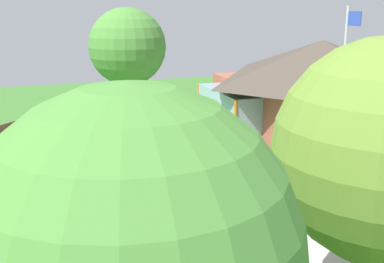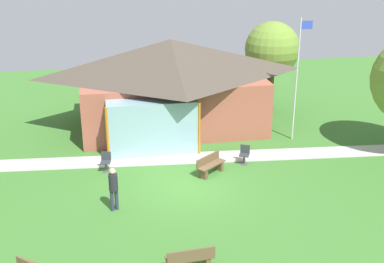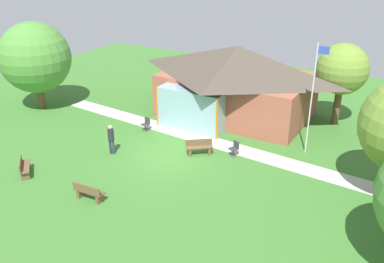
% 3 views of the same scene
% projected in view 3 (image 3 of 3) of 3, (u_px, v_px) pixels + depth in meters
% --- Properties ---
extents(ground_plane, '(44.00, 44.00, 0.00)m').
position_uv_depth(ground_plane, '(172.00, 156.00, 23.00)').
color(ground_plane, '#3D752D').
extents(pavilion, '(10.52, 8.01, 4.78)m').
position_uv_depth(pavilion, '(235.00, 80.00, 27.66)').
color(pavilion, '#A35642').
rests_on(pavilion, ground_plane).
extents(footpath, '(21.67, 3.04, 0.03)m').
position_uv_depth(footpath, '(197.00, 138.00, 25.22)').
color(footpath, '#BCB7B2').
rests_on(footpath, ground_plane).
extents(flagpole, '(0.64, 0.08, 6.19)m').
position_uv_depth(flagpole, '(313.00, 95.00, 22.11)').
color(flagpole, silver).
rests_on(flagpole, ground_plane).
extents(bench_rear_near_path, '(1.45, 1.28, 0.84)m').
position_uv_depth(bench_rear_near_path, '(199.00, 148.00, 23.08)').
color(bench_rear_near_path, brown).
rests_on(bench_rear_near_path, ground_plane).
extents(bench_front_center, '(1.53, 0.54, 0.84)m').
position_uv_depth(bench_front_center, '(89.00, 192.00, 18.84)').
color(bench_front_center, brown).
rests_on(bench_front_center, ground_plane).
extents(bench_front_left, '(1.42, 1.32, 0.84)m').
position_uv_depth(bench_front_left, '(24.00, 167.00, 20.98)').
color(bench_front_left, brown).
rests_on(bench_front_left, ground_plane).
extents(patio_chair_lawn_spare, '(0.59, 0.59, 0.86)m').
position_uv_depth(patio_chair_lawn_spare, '(234.00, 149.00, 22.89)').
color(patio_chair_lawn_spare, '#33383D').
rests_on(patio_chair_lawn_spare, ground_plane).
extents(patio_chair_west, '(0.51, 0.51, 0.86)m').
position_uv_depth(patio_chair_west, '(146.00, 125.00, 26.05)').
color(patio_chair_west, '#33383D').
rests_on(patio_chair_west, ground_plane).
extents(visitor_strolling_lawn, '(0.34, 0.34, 1.74)m').
position_uv_depth(visitor_strolling_lawn, '(111.00, 137.00, 22.87)').
color(visitor_strolling_lawn, '#2D3347').
rests_on(visitor_strolling_lawn, ground_plane).
extents(tree_west_hedge, '(4.89, 4.89, 6.11)m').
position_uv_depth(tree_west_hedge, '(35.00, 58.00, 28.56)').
color(tree_west_hedge, brown).
rests_on(tree_west_hedge, ground_plane).
extents(tree_behind_pavilion_right, '(3.22, 3.22, 5.29)m').
position_uv_depth(tree_behind_pavilion_right, '(342.00, 70.00, 25.84)').
color(tree_behind_pavilion_right, brown).
rests_on(tree_behind_pavilion_right, ground_plane).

